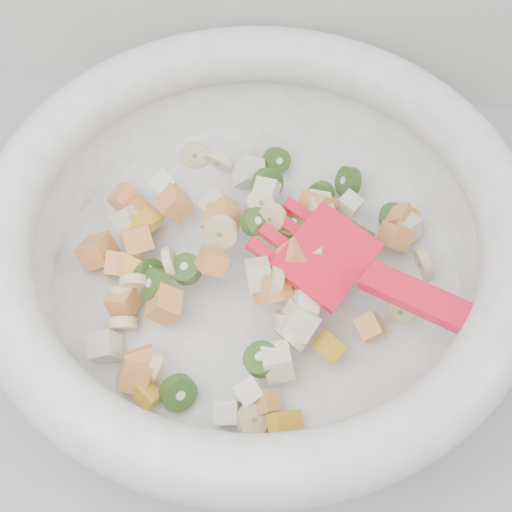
{
  "coord_description": "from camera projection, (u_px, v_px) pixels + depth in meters",
  "views": [
    {
      "loc": [
        -0.1,
        1.15,
        1.46
      ],
      "look_at": [
        -0.13,
        1.5,
        0.95
      ],
      "focal_mm": 55.0,
      "sensor_mm": 36.0,
      "label": 1
    }
  ],
  "objects": [
    {
      "name": "mixing_bowl",
      "position": [
        256.0,
        245.0,
        0.6
      ],
      "size": [
        0.49,
        0.42,
        0.12
      ],
      "color": "white",
      "rests_on": "counter"
    }
  ]
}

